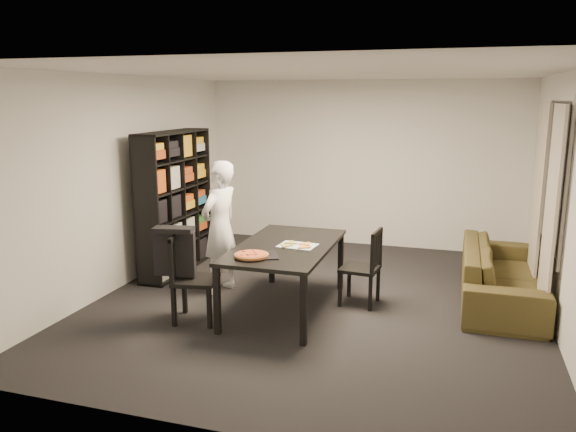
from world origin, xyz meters
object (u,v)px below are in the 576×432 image
(dining_table, at_px, (285,251))
(pepperoni_pizza, at_px, (252,255))
(chair_right, at_px, (367,262))
(person, at_px, (220,227))
(baking_tray, at_px, (258,256))
(chair_left, at_px, (187,272))
(sofa, at_px, (501,274))
(bookshelf, at_px, (175,202))

(dining_table, xyz_separation_m, pepperoni_pizza, (-0.18, -0.57, 0.09))
(chair_right, relative_size, person, 0.55)
(dining_table, bearing_deg, person, 160.13)
(baking_tray, height_order, pepperoni_pizza, pepperoni_pizza)
(chair_left, relative_size, sofa, 0.43)
(dining_table, distance_m, chair_right, 0.96)
(chair_left, xyz_separation_m, chair_right, (1.74, 1.02, -0.03))
(baking_tray, relative_size, sofa, 0.18)
(chair_left, distance_m, baking_tray, 0.79)
(baking_tray, bearing_deg, sofa, 31.70)
(bookshelf, relative_size, chair_right, 2.15)
(chair_right, bearing_deg, person, -81.92)
(person, height_order, sofa, person)
(chair_left, distance_m, pepperoni_pizza, 0.75)
(person, relative_size, baking_tray, 4.02)
(person, height_order, pepperoni_pizza, person)
(chair_right, bearing_deg, dining_table, -58.58)
(chair_right, height_order, baking_tray, chair_right)
(bookshelf, distance_m, baking_tray, 2.27)
(sofa, bearing_deg, pepperoni_pizza, 122.33)
(dining_table, distance_m, baking_tray, 0.53)
(dining_table, height_order, chair_right, chair_right)
(baking_tray, xyz_separation_m, pepperoni_pizza, (-0.04, -0.06, 0.02))
(dining_table, distance_m, sofa, 2.55)
(baking_tray, bearing_deg, pepperoni_pizza, -123.39)
(bookshelf, distance_m, chair_left, 1.88)
(dining_table, height_order, person, person)
(baking_tray, distance_m, sofa, 2.92)
(chair_right, bearing_deg, sofa, 118.05)
(bookshelf, height_order, chair_left, bookshelf)
(pepperoni_pizza, bearing_deg, baking_tray, 56.61)
(dining_table, relative_size, chair_right, 2.03)
(bookshelf, bearing_deg, chair_right, -11.40)
(person, bearing_deg, bookshelf, -108.94)
(chair_right, relative_size, pepperoni_pizza, 2.52)
(bookshelf, xyz_separation_m, chair_right, (2.71, -0.55, -0.45))
(dining_table, relative_size, baking_tray, 4.48)
(chair_left, bearing_deg, bookshelf, 21.13)
(bookshelf, xyz_separation_m, baking_tray, (1.72, -1.46, -0.20))
(chair_left, distance_m, person, 0.98)
(chair_left, bearing_deg, person, -8.33)
(bookshelf, height_order, sofa, bookshelf)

